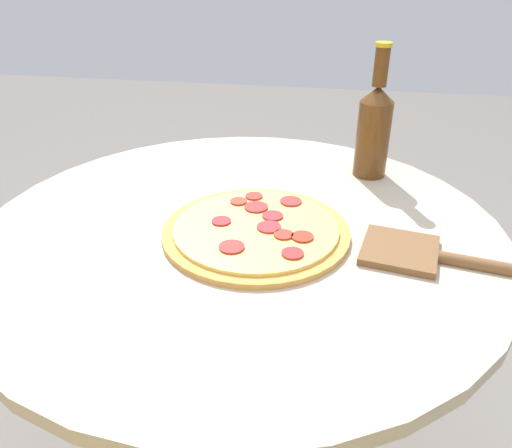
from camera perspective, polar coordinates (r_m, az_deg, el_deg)
The scene contains 4 objects.
table at distance 1.00m, azimuth -1.59°, elevation -8.94°, with size 0.93×0.93×0.75m.
pizza at distance 0.86m, azimuth 0.04°, elevation -0.68°, with size 0.33×0.33×0.02m.
beer_bottle at distance 1.09m, azimuth 13.33°, elevation 10.69°, with size 0.07×0.07×0.28m.
pizza_paddle at distance 0.84m, azimuth 17.89°, elevation -3.20°, with size 0.24×0.14×0.02m.
Camera 1 is at (-0.16, 0.77, 1.19)m, focal length 35.00 mm.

